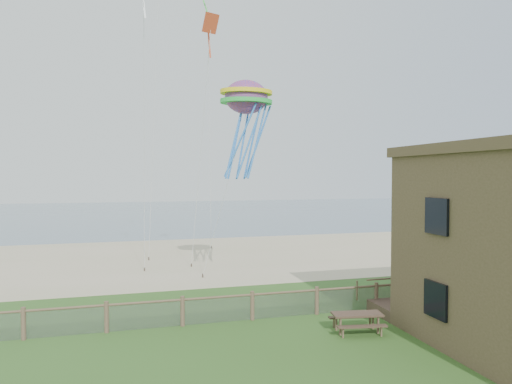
% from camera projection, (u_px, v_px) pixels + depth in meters
% --- Properties ---
extents(ground, '(160.00, 160.00, 0.00)m').
position_uv_depth(ground, '(303.00, 380.00, 13.93)').
color(ground, '#30531C').
rests_on(ground, ground).
extents(sand_beach, '(72.00, 20.00, 0.02)m').
position_uv_depth(sand_beach, '(199.00, 257.00, 35.12)').
color(sand_beach, tan).
rests_on(sand_beach, ground).
extents(ocean, '(160.00, 68.00, 0.02)m').
position_uv_depth(ocean, '(161.00, 213.00, 77.51)').
color(ocean, slate).
rests_on(ocean, ground).
extents(chainlink_fence, '(36.20, 0.20, 1.25)m').
position_uv_depth(chainlink_fence, '(252.00, 307.00, 19.69)').
color(chainlink_fence, brown).
rests_on(chainlink_fence, ground).
extents(picnic_table, '(2.17, 1.77, 0.83)m').
position_uv_depth(picnic_table, '(357.00, 322.00, 18.18)').
color(picnic_table, brown).
rests_on(picnic_table, ground).
extents(octopus_kite, '(3.13, 2.36, 6.06)m').
position_uv_depth(octopus_kite, '(246.00, 125.00, 25.23)').
color(octopus_kite, '#D74822').
extents(kite_red, '(1.62, 1.83, 2.21)m').
position_uv_depth(kite_red, '(211.00, 31.00, 27.04)').
color(kite_red, '#BE4221').
extents(kite_green, '(2.00, 1.72, 2.61)m').
position_uv_depth(kite_green, '(208.00, 1.00, 34.36)').
color(kite_green, green).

